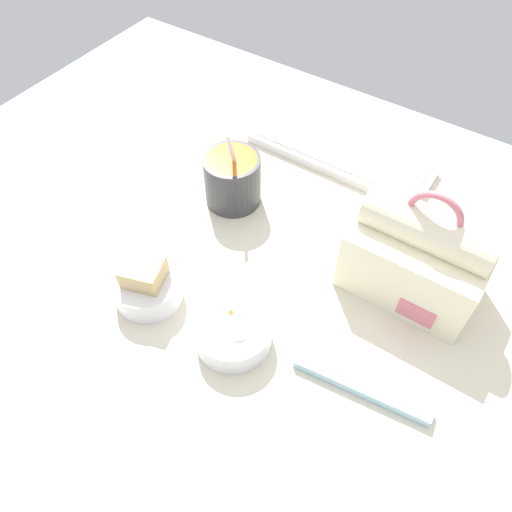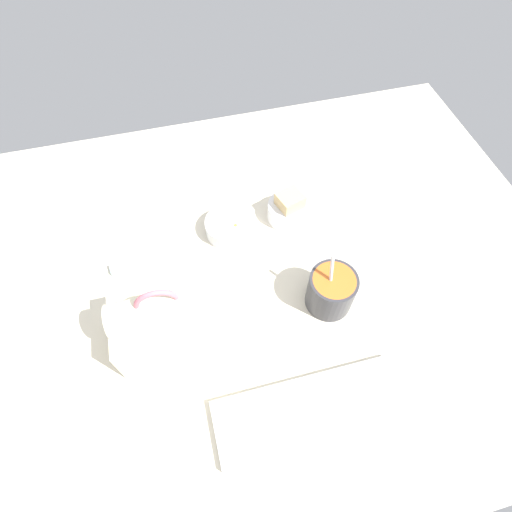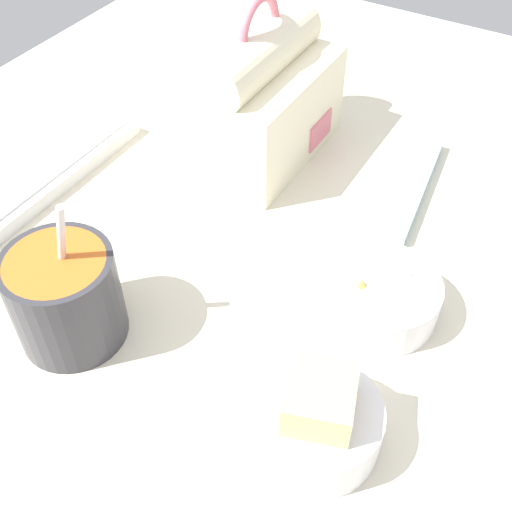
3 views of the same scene
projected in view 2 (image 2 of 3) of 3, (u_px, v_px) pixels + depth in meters
desk_surface at (265, 271)px, 92.79cm from camera, size 140.00×110.00×2.00cm
keyboard at (312, 410)px, 74.14cm from camera, size 36.15×11.97×2.10cm
lunch_bag at (166, 322)px, 76.88cm from camera, size 19.79×13.52×19.83cm
soup_cup at (331, 290)px, 83.22cm from camera, size 10.00×10.00×15.90cm
bento_bowl_sandwich at (289, 209)px, 97.71cm from camera, size 10.55×10.55×7.90cm
bento_bowl_snacks at (229, 226)px, 95.73cm from camera, size 11.25×11.25×5.05cm
chopstick_case at (153, 257)px, 92.63cm from camera, size 19.56×4.72×1.60cm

